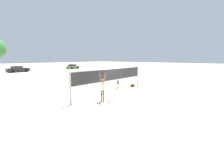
{
  "coord_description": "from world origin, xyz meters",
  "views": [
    {
      "loc": [
        -10.09,
        -8.81,
        3.21
      ],
      "look_at": [
        0.0,
        0.0,
        1.27
      ],
      "focal_mm": 24.0,
      "sensor_mm": 36.0,
      "label": 1
    }
  ],
  "objects_px": {
    "player_blocker": "(118,78)",
    "parked_car_far": "(73,67)",
    "parked_car_near": "(18,69)",
    "volleyball_net": "(112,76)",
    "player_spiker": "(103,87)",
    "gear_bag": "(133,86)",
    "volleyball": "(109,100)"
  },
  "relations": [
    {
      "from": "player_blocker",
      "to": "parked_car_far",
      "type": "height_order",
      "value": "player_blocker"
    },
    {
      "from": "player_blocker",
      "to": "parked_car_far",
      "type": "bearing_deg",
      "value": 154.04
    },
    {
      "from": "player_blocker",
      "to": "parked_car_near",
      "type": "distance_m",
      "value": 29.54
    },
    {
      "from": "volleyball_net",
      "to": "player_blocker",
      "type": "xyz_separation_m",
      "value": [
        2.24,
        1.12,
        -0.48
      ]
    },
    {
      "from": "player_spiker",
      "to": "gear_bag",
      "type": "height_order",
      "value": "player_spiker"
    },
    {
      "from": "player_spiker",
      "to": "gear_bag",
      "type": "distance_m",
      "value": 6.6
    },
    {
      "from": "volleyball",
      "to": "gear_bag",
      "type": "distance_m",
      "value": 6.42
    },
    {
      "from": "volleyball_net",
      "to": "parked_car_far",
      "type": "distance_m",
      "value": 34.6
    },
    {
      "from": "player_spiker",
      "to": "parked_car_far",
      "type": "relative_size",
      "value": 0.5
    },
    {
      "from": "parked_car_far",
      "to": "player_blocker",
      "type": "bearing_deg",
      "value": -126.03
    },
    {
      "from": "volleyball",
      "to": "parked_car_far",
      "type": "relative_size",
      "value": 0.05
    },
    {
      "from": "player_spiker",
      "to": "volleyball_net",
      "type": "bearing_deg",
      "value": -64.52
    },
    {
      "from": "player_spiker",
      "to": "volleyball",
      "type": "xyz_separation_m",
      "value": [
        0.24,
        -0.46,
        -1.0
      ]
    },
    {
      "from": "volleyball_net",
      "to": "gear_bag",
      "type": "height_order",
      "value": "volleyball_net"
    },
    {
      "from": "volleyball_net",
      "to": "player_spiker",
      "type": "height_order",
      "value": "volleyball_net"
    },
    {
      "from": "player_blocker",
      "to": "parked_car_near",
      "type": "xyz_separation_m",
      "value": [
        -0.55,
        29.53,
        -0.45
      ]
    },
    {
      "from": "volleyball_net",
      "to": "volleyball",
      "type": "relative_size",
      "value": 38.47
    },
    {
      "from": "volleyball",
      "to": "player_blocker",
      "type": "bearing_deg",
      "value": 31.78
    },
    {
      "from": "player_blocker",
      "to": "gear_bag",
      "type": "relative_size",
      "value": 5.53
    },
    {
      "from": "player_blocker",
      "to": "volleyball",
      "type": "relative_size",
      "value": 9.15
    },
    {
      "from": "player_blocker",
      "to": "parked_car_near",
      "type": "relative_size",
      "value": 0.46
    },
    {
      "from": "volleyball_net",
      "to": "parked_car_far",
      "type": "xyz_separation_m",
      "value": [
        16.5,
        30.4,
        -0.95
      ]
    },
    {
      "from": "player_spiker",
      "to": "player_blocker",
      "type": "height_order",
      "value": "player_spiker"
    },
    {
      "from": "parked_car_near",
      "to": "gear_bag",
      "type": "bearing_deg",
      "value": -88.39
    },
    {
      "from": "player_spiker",
      "to": "volleyball",
      "type": "distance_m",
      "value": 1.13
    },
    {
      "from": "volleyball_net",
      "to": "player_spiker",
      "type": "bearing_deg",
      "value": -154.52
    },
    {
      "from": "gear_bag",
      "to": "parked_car_far",
      "type": "xyz_separation_m",
      "value": [
        12.5,
        30.0,
        0.49
      ]
    },
    {
      "from": "volleyball",
      "to": "gear_bag",
      "type": "bearing_deg",
      "value": 17.96
    },
    {
      "from": "parked_car_far",
      "to": "gear_bag",
      "type": "bearing_deg",
      "value": -122.69
    },
    {
      "from": "gear_bag",
      "to": "player_spiker",
      "type": "bearing_deg",
      "value": -166.51
    },
    {
      "from": "volleyball_net",
      "to": "parked_car_near",
      "type": "bearing_deg",
      "value": 86.84
    },
    {
      "from": "volleyball_net",
      "to": "gear_bag",
      "type": "xyz_separation_m",
      "value": [
        4.0,
        0.4,
        -1.44
      ]
    }
  ]
}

